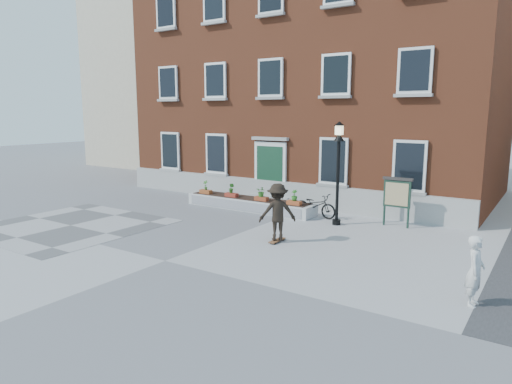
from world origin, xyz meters
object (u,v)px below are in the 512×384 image
Objects in this scene: skateboarder at (278,212)px; bicycle at (315,205)px; lamp_post at (338,159)px; bystander at (475,271)px; notice_board at (397,194)px.

bicycle is at bearing 98.65° from skateboarder.
bystander is at bearing -42.77° from lamp_post.
lamp_post is 2.00× the size of skateboarder.
bystander is at bearing -59.48° from notice_board.
skateboarder reaches higher than bystander.
lamp_post is 3.70m from skateboarder.
bicycle is 3.34m from notice_board.
bystander is (6.85, -5.86, 0.30)m from bicycle.
skateboarder is at bearing -121.62° from notice_board.
bystander is 6.52m from skateboarder.
notice_board reaches higher than bicycle.
lamp_post reaches higher than notice_board.
notice_board reaches higher than bystander.
lamp_post is (1.26, -0.68, 2.04)m from bicycle.
lamp_post reaches higher than skateboarder.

